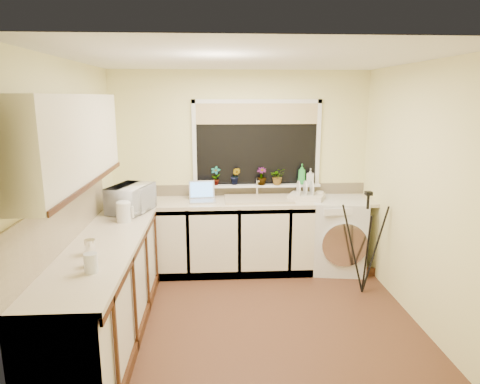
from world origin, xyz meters
The scene contains 34 objects.
floor centered at (0.00, 0.00, 0.00)m, with size 3.20×3.20×0.00m, color #4F2C1F.
ceiling centered at (0.00, 0.00, 2.45)m, with size 3.20×3.20×0.00m, color white.
wall_back centered at (0.00, 1.50, 1.23)m, with size 3.20×3.20×0.00m, color #F0EAA0.
wall_front centered at (0.00, -1.50, 1.23)m, with size 3.20×3.20×0.00m, color #F0EAA0.
wall_left centered at (-1.60, 0.00, 1.23)m, with size 3.00×3.00×0.00m, color #F0EAA0.
wall_right centered at (1.60, 0.00, 1.23)m, with size 3.00×3.00×0.00m, color #F0EAA0.
base_cabinet_back centered at (-0.33, 1.20, 0.43)m, with size 2.55×0.60×0.86m, color silver.
base_cabinet_left centered at (-1.30, -0.30, 0.43)m, with size 0.54×2.40×0.86m, color silver.
worktop_back centered at (0.00, 1.20, 0.88)m, with size 3.20×0.60×0.04m, color beige.
worktop_left centered at (-1.30, -0.30, 0.88)m, with size 0.60×2.40×0.04m, color beige.
upper_cabinet centered at (-1.44, -0.45, 1.80)m, with size 0.28×1.90×0.70m, color silver.
splashback_left centered at (-1.59, -0.30, 1.12)m, with size 0.02×2.40×0.45m, color beige.
splashback_back centered at (0.00, 1.49, 0.97)m, with size 3.20×0.02×0.14m, color beige.
window_glass centered at (0.20, 1.49, 1.55)m, with size 1.50×0.02×1.00m, color black.
window_blind centered at (0.20, 1.46, 1.92)m, with size 1.50×0.02×0.25m, color tan.
windowsill centered at (0.20, 1.43, 1.04)m, with size 1.60×0.14×0.03m, color white.
sink centered at (0.20, 1.20, 0.91)m, with size 0.82×0.46×0.03m, color tan.
faucet centered at (0.20, 1.38, 1.02)m, with size 0.03×0.03×0.24m, color silver.
washing_machine centered at (1.18, 1.16, 0.45)m, with size 0.64×0.62×0.90m, color silver.
laptop centered at (-0.48, 1.22, 0.96)m, with size 0.33×0.31×0.23m.
kettle centered at (-1.25, 0.38, 1.00)m, with size 0.15×0.15×0.19m, color silver.
dish_rack centered at (0.80, 1.22, 0.93)m, with size 0.41×0.31×0.06m, color beige.
tripod centered at (1.30, 0.49, 0.58)m, with size 0.57×0.57×1.15m, color black, non-canonical shape.
glass_jug centered at (-1.22, -0.90, 0.97)m, with size 0.10×0.10×0.14m, color silver.
steel_jar centered at (-1.33, -0.53, 0.96)m, with size 0.09×0.09×0.12m, color white.
microwave centered at (-1.24, 0.76, 1.05)m, with size 0.53×0.36×0.29m, color white.
plant_a centered at (-0.32, 1.41, 1.17)m, with size 0.12×0.08×0.24m, color #999999.
plant_b centered at (-0.07, 1.42, 1.16)m, with size 0.12×0.10×0.22m, color #999999.
plant_c centered at (0.25, 1.39, 1.16)m, with size 0.12×0.12×0.22m, color #999999.
plant_d centered at (0.46, 1.39, 1.16)m, with size 0.19×0.16×0.21m, color #999999.
soap_bottle_green centered at (0.77, 1.41, 1.18)m, with size 0.10×0.10×0.26m, color green.
soap_bottle_clear centered at (0.88, 1.40, 1.15)m, with size 0.09×0.09×0.20m, color #999999.
cup_back centered at (0.97, 1.25, 0.94)m, with size 0.11×0.11×0.09m, color silver.
cup_left centered at (-1.26, -0.78, 0.94)m, with size 0.09×0.09×0.08m, color beige.
Camera 1 is at (-0.33, -3.82, 2.13)m, focal length 31.90 mm.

